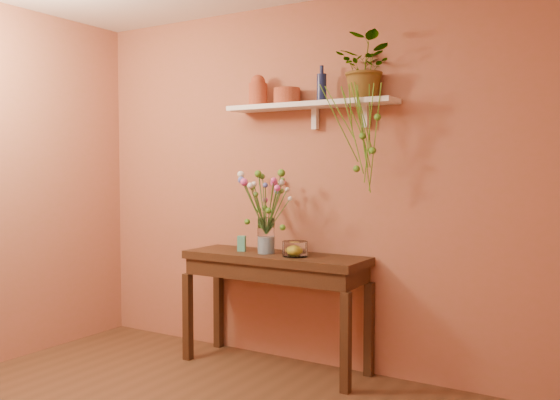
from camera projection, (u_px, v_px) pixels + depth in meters
room at (106, 193)px, 2.78m from camera, size 4.04×4.04×2.70m
sideboard at (275, 270)px, 4.40m from camera, size 1.39×0.45×0.84m
wall_shelf at (311, 106)px, 4.32m from camera, size 1.30×0.24×0.19m
terracotta_jug at (258, 91)px, 4.55m from camera, size 0.16×0.16×0.24m
terracotta_pot at (287, 96)px, 4.44m from camera, size 0.26×0.26×0.12m
blue_bottle at (322, 87)px, 4.27m from camera, size 0.07×0.07×0.26m
spider_plant at (367, 67)px, 4.11m from camera, size 0.44×0.40×0.44m
plant_fronds at (363, 135)px, 3.98m from camera, size 0.39×0.28×0.72m
glass_vase at (266, 238)px, 4.41m from camera, size 0.13×0.13×0.26m
bouquet at (263, 191)px, 4.39m from camera, size 0.48×0.51×0.48m
glass_bowl at (295, 249)px, 4.26m from camera, size 0.18×0.18×0.11m
lemon at (295, 250)px, 4.27m from camera, size 0.08×0.08×0.08m
carton at (242, 244)px, 4.53m from camera, size 0.07×0.06×0.12m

